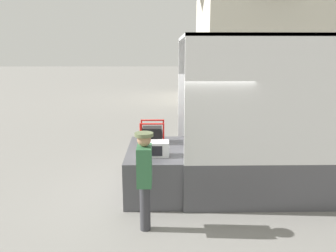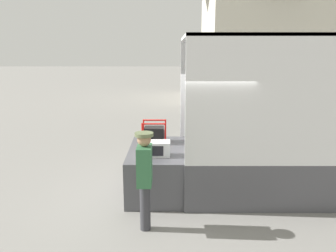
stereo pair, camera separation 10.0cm
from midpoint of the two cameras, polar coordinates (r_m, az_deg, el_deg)
ground_plane at (r=7.49m, az=1.73°, el=-10.91°), size 160.00×160.00×0.00m
tailgate_deck at (r=7.32m, az=-2.80°, el=-7.53°), size 1.15×2.17×0.95m
microwave at (r=6.63m, az=-2.37°, el=-3.97°), size 0.48×0.35×0.30m
portable_generator at (r=7.64m, az=-2.99°, el=-1.46°), size 0.56×0.46×0.50m
worker_person at (r=5.51m, az=-4.64°, el=-7.90°), size 0.31×0.44×1.72m
house_backdrop at (r=23.60m, az=15.10°, el=16.36°), size 7.75×7.88×9.40m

